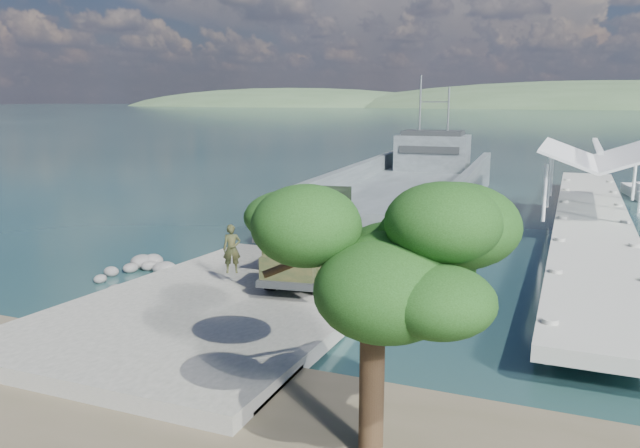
{
  "coord_description": "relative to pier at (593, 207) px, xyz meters",
  "views": [
    {
      "loc": [
        11.66,
        -21.18,
        7.92
      ],
      "look_at": [
        0.65,
        6.0,
        2.0
      ],
      "focal_mm": 35.0,
      "sensor_mm": 36.0,
      "label": 1
    }
  ],
  "objects": [
    {
      "name": "pier",
      "position": [
        0.0,
        0.0,
        0.0
      ],
      "size": [
        6.4,
        44.0,
        6.1
      ],
      "color": "#AFB1A6",
      "rests_on": "ground"
    },
    {
      "name": "ground",
      "position": [
        -13.0,
        -18.77,
        -1.6
      ],
      "size": [
        1400.0,
        1400.0,
        0.0
      ],
      "primitive_type": "plane",
      "color": "#173437",
      "rests_on": "ground"
    },
    {
      "name": "shoreline_rocks",
      "position": [
        -19.2,
        -18.27,
        -1.6
      ],
      "size": [
        3.2,
        5.6,
        0.9
      ],
      "primitive_type": null,
      "color": "#575754",
      "rests_on": "ground"
    },
    {
      "name": "boat_ramp",
      "position": [
        -13.0,
        -19.77,
        -1.35
      ],
      "size": [
        10.0,
        18.0,
        0.5
      ],
      "primitive_type": "cube",
      "color": "slate",
      "rests_on": "ground"
    },
    {
      "name": "landing_craft",
      "position": [
        -12.2,
        3.97,
        -0.73
      ],
      "size": [
        10.6,
        36.27,
        10.67
      ],
      "rotation": [
        0.0,
        0.0,
        0.05
      ],
      "color": "#434C4F",
      "rests_on": "ground"
    },
    {
      "name": "distant_headlands",
      "position": [
        37.0,
        541.23,
        -1.6
      ],
      "size": [
        1000.0,
        240.0,
        48.0
      ],
      "primitive_type": null,
      "color": "#3C5535",
      "rests_on": "ground"
    },
    {
      "name": "military_truck",
      "position": [
        -11.35,
        -16.04,
        0.6
      ],
      "size": [
        3.27,
        7.62,
        3.42
      ],
      "rotation": [
        0.0,
        0.0,
        0.14
      ],
      "color": "black",
      "rests_on": "boat_ramp"
    },
    {
      "name": "overhang_tree",
      "position": [
        -5.33,
        -27.9,
        3.28
      ],
      "size": [
        6.71,
        6.18,
        6.09
      ],
      "color": "#301C13",
      "rests_on": "ground"
    },
    {
      "name": "soldier",
      "position": [
        -13.96,
        -18.38,
        -0.1
      ],
      "size": [
        0.87,
        0.79,
        2.0
      ],
      "primitive_type": "imported",
      "rotation": [
        0.0,
        0.0,
        0.54
      ],
      "color": "black",
      "rests_on": "boat_ramp"
    }
  ]
}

